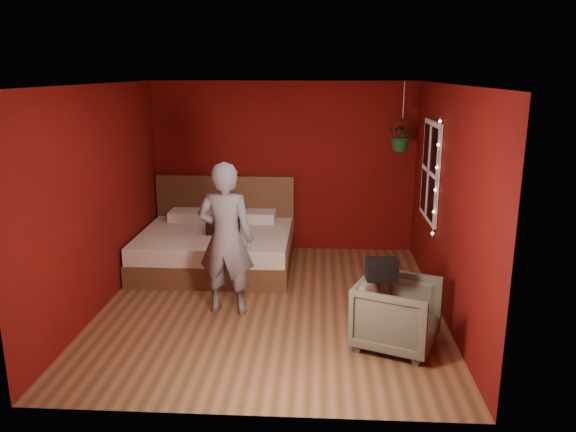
{
  "coord_description": "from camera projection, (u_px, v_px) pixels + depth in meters",
  "views": [
    {
      "loc": [
        0.57,
        -6.26,
        2.75
      ],
      "look_at": [
        0.18,
        0.4,
        1.01
      ],
      "focal_mm": 35.0,
      "sensor_mm": 36.0,
      "label": 1
    }
  ],
  "objects": [
    {
      "name": "floor",
      "position": [
        271.0,
        305.0,
        6.78
      ],
      "size": [
        4.5,
        4.5,
        0.0
      ],
      "primitive_type": "plane",
      "color": "#94593B",
      "rests_on": "ground"
    },
    {
      "name": "throw_pillow",
      "position": [
        224.0,
        225.0,
        7.96
      ],
      "size": [
        0.5,
        0.5,
        0.16
      ],
      "primitive_type": "cube",
      "rotation": [
        0.0,
        0.0,
        0.1
      ],
      "color": "black",
      "rests_on": "bed"
    },
    {
      "name": "person",
      "position": [
        226.0,
        239.0,
        6.38
      ],
      "size": [
        0.69,
        0.49,
        1.78
      ],
      "primitive_type": "imported",
      "rotation": [
        0.0,
        0.0,
        3.04
      ],
      "color": "slate",
      "rests_on": "ground"
    },
    {
      "name": "room_walls",
      "position": [
        270.0,
        168.0,
        6.35
      ],
      "size": [
        4.04,
        4.54,
        2.62
      ],
      "color": "#6A0E0B",
      "rests_on": "ground"
    },
    {
      "name": "window",
      "position": [
        430.0,
        171.0,
        7.16
      ],
      "size": [
        0.05,
        0.97,
        1.27
      ],
      "color": "white",
      "rests_on": "room_walls"
    },
    {
      "name": "bed",
      "position": [
        217.0,
        245.0,
        8.1
      ],
      "size": [
        2.13,
        1.81,
        1.17
      ],
      "color": "brown",
      "rests_on": "ground"
    },
    {
      "name": "handbag",
      "position": [
        382.0,
        269.0,
        5.59
      ],
      "size": [
        0.32,
        0.18,
        0.22
      ],
      "primitive_type": "cube",
      "rotation": [
        0.0,
        0.0,
        0.08
      ],
      "color": "black",
      "rests_on": "armchair"
    },
    {
      "name": "armchair",
      "position": [
        397.0,
        314.0,
        5.67
      ],
      "size": [
        1.01,
        1.0,
        0.71
      ],
      "primitive_type": "imported",
      "rotation": [
        0.0,
        0.0,
        1.18
      ],
      "color": "#61614D",
      "rests_on": "ground"
    },
    {
      "name": "hanging_plant",
      "position": [
        402.0,
        135.0,
        7.68
      ],
      "size": [
        0.44,
        0.4,
        0.93
      ],
      "color": "silver",
      "rests_on": "room_walls"
    },
    {
      "name": "fairy_lights",
      "position": [
        436.0,
        179.0,
        6.65
      ],
      "size": [
        0.04,
        0.04,
        1.45
      ],
      "color": "silver",
      "rests_on": "room_walls"
    }
  ]
}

